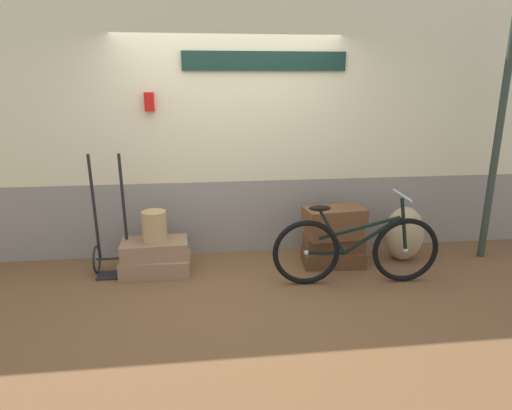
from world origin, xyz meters
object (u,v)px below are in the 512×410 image
(suitcase_1, at_px, (155,249))
(wicker_basket, at_px, (154,226))
(burlap_sack, at_px, (404,234))
(suitcase_0, at_px, (156,265))
(bicycle, at_px, (356,250))
(luggage_trolley, at_px, (112,247))
(suitcase_2, at_px, (333,257))
(suitcase_3, at_px, (334,242))
(suitcase_5, at_px, (334,215))
(suitcase_4, at_px, (334,230))

(suitcase_1, distance_m, wicker_basket, 0.26)
(wicker_basket, distance_m, burlap_sack, 2.82)
(suitcase_0, height_order, wicker_basket, wicker_basket)
(suitcase_0, xyz_separation_m, bicycle, (2.05, -0.50, 0.27))
(luggage_trolley, relative_size, burlap_sack, 2.06)
(wicker_basket, relative_size, luggage_trolley, 0.25)
(suitcase_2, distance_m, burlap_sack, 0.88)
(suitcase_1, distance_m, luggage_trolley, 0.45)
(suitcase_3, distance_m, burlap_sack, 0.83)
(suitcase_0, distance_m, suitcase_3, 1.99)
(suitcase_2, relative_size, wicker_basket, 2.04)
(burlap_sack, bearing_deg, suitcase_3, 179.92)
(suitcase_2, relative_size, suitcase_3, 1.02)
(suitcase_3, xyz_separation_m, burlap_sack, (0.83, -0.00, 0.07))
(bicycle, bearing_deg, suitcase_3, 97.24)
(suitcase_0, xyz_separation_m, suitcase_2, (1.97, -0.01, -0.01))
(suitcase_0, height_order, suitcase_5, suitcase_5)
(suitcase_4, height_order, burlap_sack, burlap_sack)
(luggage_trolley, xyz_separation_m, burlap_sack, (3.27, -0.03, 0.02))
(suitcase_0, height_order, suitcase_1, suitcase_1)
(suitcase_2, bearing_deg, suitcase_3, 71.20)
(suitcase_0, relative_size, suitcase_2, 1.09)
(suitcase_1, xyz_separation_m, bicycle, (2.06, -0.52, 0.09))
(bicycle, bearing_deg, suitcase_2, 99.78)
(suitcase_4, bearing_deg, suitcase_0, 173.48)
(suitcase_3, relative_size, suitcase_5, 1.01)
(suitcase_2, bearing_deg, luggage_trolley, -177.87)
(suitcase_0, height_order, burlap_sack, burlap_sack)
(suitcase_5, bearing_deg, burlap_sack, -4.44)
(luggage_trolley, height_order, bicycle, luggage_trolley)
(suitcase_1, distance_m, suitcase_2, 1.98)
(suitcase_5, height_order, bicycle, bicycle)
(suitcase_0, relative_size, luggage_trolley, 0.56)
(suitcase_3, bearing_deg, suitcase_1, -175.95)
(suitcase_5, bearing_deg, suitcase_0, 173.54)
(suitcase_1, relative_size, wicker_basket, 2.11)
(suitcase_4, bearing_deg, luggage_trolley, 172.24)
(suitcase_1, height_order, suitcase_4, suitcase_4)
(suitcase_0, xyz_separation_m, suitcase_3, (1.99, 0.03, 0.16))
(suitcase_4, bearing_deg, suitcase_3, 59.72)
(suitcase_3, bearing_deg, suitcase_5, -119.73)
(suitcase_2, relative_size, suitcase_4, 1.14)
(wicker_basket, bearing_deg, suitcase_0, -154.19)
(wicker_basket, bearing_deg, suitcase_2, -0.49)
(suitcase_2, distance_m, luggage_trolley, 2.43)
(suitcase_0, relative_size, wicker_basket, 2.23)
(suitcase_5, bearing_deg, suitcase_1, 173.15)
(suitcase_3, relative_size, wicker_basket, 2.00)
(suitcase_1, relative_size, suitcase_4, 1.19)
(suitcase_0, bearing_deg, suitcase_3, 2.25)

